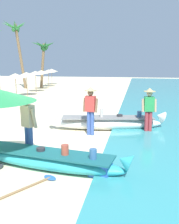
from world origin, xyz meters
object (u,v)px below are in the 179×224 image
(boat_cyan_foreground, at_px, (47,159))
(cooler_box, at_px, (100,170))
(person_vendor_assistant, at_px, (149,107))
(paddle, at_px, (31,186))
(palm_tree_leaning_seaward, at_px, (43,49))
(palm_tree_mid_cluster, at_px, (16,34))
(boat_white_midground, at_px, (108,123))
(person_tourist_customer, at_px, (28,123))
(person_vendor_hatted, at_px, (90,107))

(boat_cyan_foreground, height_order, cooler_box, boat_cyan_foreground)
(person_vendor_assistant, relative_size, paddle, 1.10)
(paddle, bearing_deg, boat_cyan_foreground, 89.50)
(palm_tree_leaning_seaward, xyz_separation_m, palm_tree_mid_cluster, (-2.42, -1.10, 1.44))
(boat_cyan_foreground, bearing_deg, paddle, -90.50)
(palm_tree_leaning_seaward, distance_m, palm_tree_mid_cluster, 3.02)
(boat_white_midground, height_order, palm_tree_leaning_seaward, palm_tree_leaning_seaward)
(person_vendor_assistant, relative_size, cooler_box, 3.44)
(boat_cyan_foreground, bearing_deg, boat_white_midground, 75.25)
(person_vendor_assistant, height_order, cooler_box, person_vendor_assistant)
(palm_tree_mid_cluster, height_order, cooler_box, palm_tree_mid_cluster)
(person_tourist_customer, distance_m, person_vendor_assistant, 4.64)
(boat_cyan_foreground, height_order, paddle, boat_cyan_foreground)
(palm_tree_mid_cluster, bearing_deg, cooler_box, -59.09)
(cooler_box, bearing_deg, palm_tree_leaning_seaward, 134.37)
(person_vendor_hatted, distance_m, palm_tree_mid_cluster, 19.48)
(boat_white_midground, distance_m, palm_tree_leaning_seaward, 18.54)
(person_tourist_customer, relative_size, palm_tree_leaning_seaward, 0.35)
(palm_tree_mid_cluster, height_order, paddle, palm_tree_mid_cluster)
(person_tourist_customer, bearing_deg, palm_tree_leaning_seaward, 109.58)
(boat_white_midground, height_order, cooler_box, boat_white_midground)
(cooler_box, bearing_deg, boat_white_midground, 114.71)
(boat_cyan_foreground, relative_size, palm_tree_mid_cluster, 0.65)
(cooler_box, distance_m, paddle, 1.62)
(person_tourist_customer, distance_m, paddle, 2.05)
(person_vendor_assistant, bearing_deg, boat_white_midground, 169.28)
(boat_cyan_foreground, xyz_separation_m, palm_tree_mid_cluster, (-10.06, 18.92, 5.22))
(person_vendor_assistant, distance_m, palm_tree_mid_cluster, 20.26)
(palm_tree_mid_cluster, bearing_deg, person_tourist_customer, -63.01)
(boat_white_midground, relative_size, cooler_box, 9.23)
(person_vendor_assistant, bearing_deg, palm_tree_leaning_seaward, 122.41)
(boat_cyan_foreground, relative_size, cooler_box, 8.79)
(boat_cyan_foreground, xyz_separation_m, person_vendor_hatted, (0.54, 3.19, 0.79))
(person_tourist_customer, height_order, palm_tree_leaning_seaward, palm_tree_leaning_seaward)
(person_tourist_customer, relative_size, palm_tree_mid_cluster, 0.26)
(boat_white_midground, xyz_separation_m, person_tourist_customer, (-1.83, -3.44, 0.71))
(person_vendor_hatted, bearing_deg, person_vendor_assistant, 15.88)
(paddle, bearing_deg, palm_tree_mid_cluster, 116.77)
(boat_white_midground, xyz_separation_m, cooler_box, (0.33, -4.33, -0.11))
(boat_white_midground, distance_m, cooler_box, 4.35)
(person_vendor_hatted, distance_m, paddle, 4.34)
(person_vendor_hatted, distance_m, person_vendor_assistant, 2.20)
(palm_tree_mid_cluster, distance_m, paddle, 22.97)
(palm_tree_mid_cluster, bearing_deg, paddle, -63.23)
(boat_white_midground, height_order, person_vendor_assistant, person_vendor_assistant)
(boat_white_midground, distance_m, palm_tree_mid_cluster, 19.26)
(person_tourist_customer, xyz_separation_m, cooler_box, (2.16, -0.89, -0.82))
(boat_white_midground, bearing_deg, person_vendor_hatted, -120.73)
(person_vendor_hatted, xyz_separation_m, paddle, (-0.55, -4.19, -1.01))
(person_tourist_customer, height_order, paddle, person_tourist_customer)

